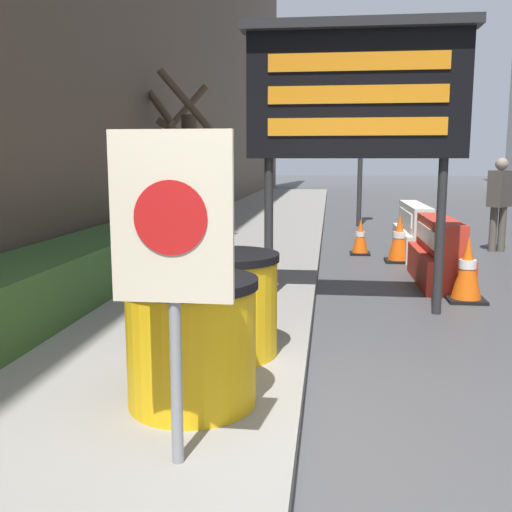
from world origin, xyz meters
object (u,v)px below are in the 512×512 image
(barrel_drum_foreground, at_px, (192,341))
(message_board, at_px, (357,95))
(jersey_barrier_red_striped, at_px, (439,255))
(pedestrian_passerby, at_px, (500,197))
(jersey_barrier_white, at_px, (414,233))
(warning_sign, at_px, (172,241))
(traffic_cone_far, at_px, (360,237))
(traffic_cone_near, at_px, (399,239))
(traffic_light_near_curb, at_px, (362,96))
(barrel_drum_middle, at_px, (226,304))
(traffic_cone_mid, at_px, (467,270))

(barrel_drum_foreground, xyz_separation_m, message_board, (1.11, 3.06, 1.81))
(jersey_barrier_red_striped, height_order, pedestrian_passerby, pedestrian_passerby)
(jersey_barrier_white, bearing_deg, warning_sign, -105.64)
(message_board, xyz_separation_m, traffic_cone_far, (0.29, 4.11, -2.05))
(traffic_cone_near, distance_m, traffic_light_near_curb, 6.00)
(barrel_drum_middle, height_order, message_board, message_board)
(warning_sign, distance_m, traffic_cone_far, 8.10)
(barrel_drum_foreground, height_order, traffic_cone_mid, barrel_drum_foreground)
(barrel_drum_foreground, relative_size, traffic_light_near_curb, 0.19)
(warning_sign, xyz_separation_m, jersey_barrier_white, (2.25, 8.04, -0.90))
(jersey_barrier_white, bearing_deg, traffic_cone_mid, -87.68)
(jersey_barrier_red_striped, height_order, traffic_cone_far, jersey_barrier_red_striped)
(barrel_drum_foreground, distance_m, jersey_barrier_white, 7.64)
(message_board, bearing_deg, traffic_cone_near, 75.30)
(barrel_drum_foreground, xyz_separation_m, traffic_cone_far, (1.40, 7.17, -0.25))
(jersey_barrier_white, xyz_separation_m, pedestrian_passerby, (1.57, 0.57, 0.61))
(barrel_drum_middle, distance_m, traffic_cone_near, 5.79)
(barrel_drum_foreground, height_order, barrel_drum_middle, same)
(jersey_barrier_red_striped, distance_m, traffic_cone_far, 2.56)
(jersey_barrier_white, relative_size, pedestrian_passerby, 1.28)
(jersey_barrier_white, bearing_deg, traffic_light_near_curb, 99.71)
(barrel_drum_middle, bearing_deg, barrel_drum_foreground, -92.64)
(jersey_barrier_red_striped, height_order, jersey_barrier_white, jersey_barrier_white)
(warning_sign, xyz_separation_m, traffic_cone_mid, (2.39, 4.48, -0.91))
(traffic_cone_near, height_order, pedestrian_passerby, pedestrian_passerby)
(traffic_cone_near, relative_size, traffic_cone_far, 1.25)
(barrel_drum_middle, bearing_deg, jersey_barrier_red_striped, 58.74)
(barrel_drum_foreground, distance_m, barrel_drum_middle, 1.00)
(traffic_cone_near, bearing_deg, barrel_drum_middle, -109.68)
(barrel_drum_middle, bearing_deg, jersey_barrier_white, 69.86)
(jersey_barrier_red_striped, relative_size, pedestrian_passerby, 1.10)
(traffic_light_near_curb, bearing_deg, traffic_cone_near, -85.52)
(message_board, height_order, pedestrian_passerby, message_board)
(barrel_drum_middle, xyz_separation_m, message_board, (1.06, 2.06, 1.81))
(barrel_drum_foreground, relative_size, jersey_barrier_red_striped, 0.45)
(traffic_light_near_curb, xyz_separation_m, pedestrian_passerby, (2.34, -3.89, -2.21))
(warning_sign, height_order, jersey_barrier_red_striped, warning_sign)
(barrel_drum_middle, distance_m, message_board, 2.93)
(barrel_drum_foreground, xyz_separation_m, jersey_barrier_red_striped, (2.35, 4.79, -0.17))
(jersey_barrier_white, distance_m, traffic_light_near_curb, 5.33)
(traffic_light_near_curb, bearing_deg, traffic_cone_mid, -83.54)
(traffic_cone_far, bearing_deg, traffic_cone_near, -49.98)
(jersey_barrier_red_striped, bearing_deg, barrel_drum_foreground, -116.09)
(barrel_drum_foreground, bearing_deg, jersey_barrier_red_striped, 63.91)
(jersey_barrier_white, xyz_separation_m, traffic_cone_far, (-0.95, -0.11, -0.09))
(barrel_drum_foreground, height_order, traffic_cone_near, barrel_drum_foreground)
(warning_sign, height_order, traffic_light_near_curb, traffic_light_near_curb)
(traffic_light_near_curb, bearing_deg, warning_sign, -96.79)
(traffic_cone_mid, distance_m, traffic_light_near_curb, 8.55)
(jersey_barrier_red_striped, height_order, traffic_cone_near, jersey_barrier_red_striped)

